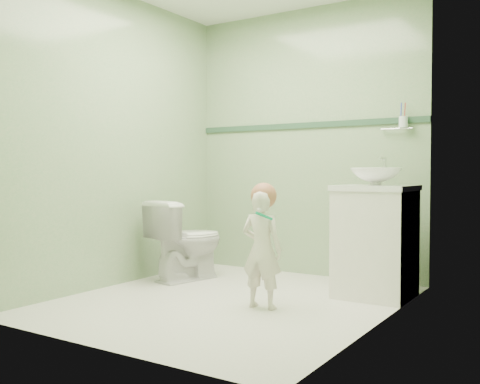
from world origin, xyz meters
The scene contains 12 objects.
ground centered at (0.00, 0.00, 0.00)m, with size 2.50×2.50×0.00m, color silver.
room_shell centered at (0.00, 0.00, 1.20)m, with size 2.50×2.54×2.40m.
trim_stripe centered at (0.00, 1.24, 1.35)m, with size 2.20×0.02×0.05m, color #2B4D37.
vanity centered at (0.84, 0.70, 0.40)m, with size 0.52×0.50×0.80m, color white.
counter centered at (0.84, 0.70, 0.81)m, with size 0.54×0.52×0.04m, color white.
basin centered at (0.84, 0.70, 0.89)m, with size 0.37×0.37×0.13m, color white.
faucet centered at (0.84, 0.89, 0.97)m, with size 0.03×0.13×0.18m.
cup_holder centered at (0.89, 1.18, 1.33)m, with size 0.26×0.07×0.21m.
toilet centered at (-0.74, 0.46, 0.34)m, with size 0.39×0.67×0.69m, color white.
toddler centered at (0.30, -0.05, 0.40)m, with size 0.29×0.19×0.80m, color beige.
hair_cap centered at (0.30, -0.02, 0.77)m, with size 0.18×0.18×0.18m, color #A86546.
teal_toothbrush centered at (0.38, -0.16, 0.64)m, with size 0.11×0.14×0.08m.
Camera 1 is at (2.16, -3.22, 0.92)m, focal length 40.74 mm.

